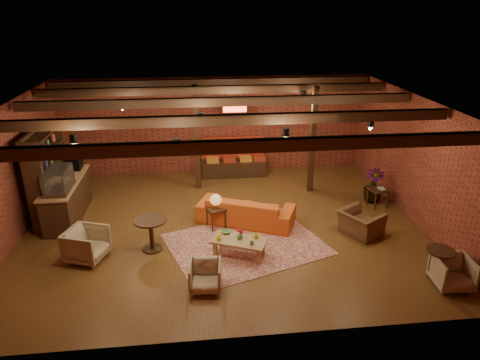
{
  "coord_description": "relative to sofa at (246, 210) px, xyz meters",
  "views": [
    {
      "loc": [
        -0.67,
        -9.76,
        5.35
      ],
      "look_at": [
        0.44,
        0.2,
        1.2
      ],
      "focal_mm": 32.0,
      "sensor_mm": 36.0,
      "label": 1
    }
  ],
  "objects": [
    {
      "name": "service_counter",
      "position": [
        -4.69,
        0.83,
        0.44
      ],
      "size": [
        0.8,
        2.5,
        1.6
      ],
      "primitive_type": null,
      "color": "black",
      "rests_on": "ground"
    },
    {
      "name": "ceiling_spotlights",
      "position": [
        -0.59,
        -0.17,
        2.5
      ],
      "size": [
        6.4,
        4.4,
        0.28
      ],
      "primitive_type": null,
      "color": "black",
      "rests_on": "ceiling"
    },
    {
      "name": "round_table_left",
      "position": [
        -2.34,
        -1.11,
        0.18
      ],
      "size": [
        0.76,
        0.76,
        0.79
      ],
      "color": "black",
      "rests_on": "floor"
    },
    {
      "name": "ceiling_pipe",
      "position": [
        -0.59,
        1.43,
        2.49
      ],
      "size": [
        9.6,
        0.12,
        0.12
      ],
      "primitive_type": "cylinder",
      "rotation": [
        0.0,
        1.57,
        0.0
      ],
      "color": "black",
      "rests_on": "ceiling"
    },
    {
      "name": "round_table_right",
      "position": [
        3.67,
        -2.9,
        0.09
      ],
      "size": [
        0.57,
        0.57,
        0.67
      ],
      "color": "black",
      "rests_on": "floor"
    },
    {
      "name": "side_table_book",
      "position": [
        3.81,
        0.52,
        0.13
      ],
      "size": [
        0.56,
        0.56,
        0.56
      ],
      "rotation": [
        0.0,
        0.0,
        0.19
      ],
      "color": "black",
      "rests_on": "floor"
    },
    {
      "name": "wall_right",
      "position": [
        4.41,
        -0.17,
        1.24
      ],
      "size": [
        0.02,
        8.0,
        3.2
      ],
      "primitive_type": "cube",
      "color": "maroon",
      "rests_on": "ground"
    },
    {
      "name": "ceiling_beams",
      "position": [
        -0.59,
        -0.17,
        2.72
      ],
      "size": [
        9.8,
        6.4,
        0.22
      ],
      "primitive_type": null,
      "color": "black",
      "rests_on": "ceiling"
    },
    {
      "name": "banquette",
      "position": [
        0.01,
        3.38,
        0.14
      ],
      "size": [
        2.1,
        0.7,
        1.0
      ],
      "primitive_type": null,
      "color": "#A4301B",
      "rests_on": "ground"
    },
    {
      "name": "ceiling",
      "position": [
        -0.59,
        -0.17,
        2.84
      ],
      "size": [
        10.0,
        8.0,
        0.02
      ],
      "primitive_type": "cube",
      "color": "black",
      "rests_on": "wall_back"
    },
    {
      "name": "wall_left",
      "position": [
        -5.59,
        -0.17,
        1.24
      ],
      "size": [
        0.02,
        8.0,
        3.2
      ],
      "primitive_type": "cube",
      "color": "maroon",
      "rests_on": "ground"
    },
    {
      "name": "armchair_right",
      "position": [
        2.75,
        -0.95,
        0.05
      ],
      "size": [
        1.02,
        1.13,
        0.83
      ],
      "primitive_type": "imported",
      "rotation": [
        0.0,
        0.0,
        2.11
      ],
      "color": "brown",
      "rests_on": "floor"
    },
    {
      "name": "armchair_far",
      "position": [
        3.81,
        -3.2,
        -0.0
      ],
      "size": [
        0.75,
        0.71,
        0.72
      ],
      "primitive_type": "imported",
      "rotation": [
        0.0,
        0.0,
        -0.07
      ],
      "color": "beige",
      "rests_on": "floor"
    },
    {
      "name": "service_sign",
      "position": [
        0.01,
        2.93,
        1.99
      ],
      "size": [
        0.86,
        0.06,
        0.3
      ],
      "primitive_type": "cube",
      "color": "red",
      "rests_on": "ceiling"
    },
    {
      "name": "wall_back",
      "position": [
        -0.59,
        3.83,
        1.24
      ],
      "size": [
        10.0,
        0.02,
        3.2
      ],
      "primitive_type": "cube",
      "color": "maroon",
      "rests_on": "ground"
    },
    {
      "name": "wall_front",
      "position": [
        -0.59,
        -4.17,
        1.24
      ],
      "size": [
        10.0,
        0.02,
        3.2
      ],
      "primitive_type": "cube",
      "color": "maroon",
      "rests_on": "ground"
    },
    {
      "name": "plant_tall",
      "position": [
        3.81,
        0.86,
        1.1
      ],
      "size": [
        2.11,
        2.11,
        2.93
      ],
      "primitive_type": "imported",
      "rotation": [
        0.0,
        0.0,
        -0.36
      ],
      "color": "#4C7F4C",
      "rests_on": "floor"
    },
    {
      "name": "armchair_b",
      "position": [
        -1.16,
        -2.73,
        -0.04
      ],
      "size": [
        0.68,
        0.64,
        0.65
      ],
      "primitive_type": "imported",
      "rotation": [
        0.0,
        0.0,
        -0.09
      ],
      "color": "beige",
      "rests_on": "floor"
    },
    {
      "name": "side_table_lamp",
      "position": [
        -0.79,
        -0.19,
        0.34
      ],
      "size": [
        0.57,
        0.57,
        0.92
      ],
      "rotation": [
        0.0,
        0.0,
        0.35
      ],
      "color": "black",
      "rests_on": "floor"
    },
    {
      "name": "coffee_table",
      "position": [
        -0.36,
        -1.58,
        0.01
      ],
      "size": [
        1.36,
        1.05,
        0.67
      ],
      "rotation": [
        0.0,
        0.0,
        -0.42
      ],
      "color": "#9A6E48",
      "rests_on": "floor"
    },
    {
      "name": "post_right",
      "position": [
        2.21,
        1.83,
        1.24
      ],
      "size": [
        0.16,
        0.16,
        3.2
      ],
      "primitive_type": "cube",
      "color": "black",
      "rests_on": "ground"
    },
    {
      "name": "sofa",
      "position": [
        0.0,
        0.0,
        0.0
      ],
      "size": [
        2.67,
        1.88,
        0.73
      ],
      "primitive_type": "imported",
      "rotation": [
        0.0,
        0.0,
        2.73
      ],
      "color": "#C6501B",
      "rests_on": "floor"
    },
    {
      "name": "floor",
      "position": [
        -0.59,
        -0.17,
        -0.36
      ],
      "size": [
        10.0,
        10.0,
        0.0
      ],
      "primitive_type": "plane",
      "color": "#3B1C0E",
      "rests_on": "ground"
    },
    {
      "name": "post_left",
      "position": [
        -1.19,
        2.43,
        1.24
      ],
      "size": [
        0.16,
        0.16,
        3.2
      ],
      "primitive_type": "cube",
      "color": "black",
      "rests_on": "ground"
    },
    {
      "name": "armchair_a",
      "position": [
        -3.75,
        -1.35,
        0.05
      ],
      "size": [
        0.97,
        1.0,
        0.82
      ],
      "primitive_type": "imported",
      "rotation": [
        0.0,
        0.0,
        1.23
      ],
      "color": "beige",
      "rests_on": "floor"
    },
    {
      "name": "plant_counter",
      "position": [
        -4.59,
        1.03,
        0.86
      ],
      "size": [
        0.35,
        0.39,
        0.3
      ],
      "primitive_type": "imported",
      "color": "#337F33",
      "rests_on": "service_counter"
    },
    {
      "name": "shelving_hutch",
      "position": [
        -5.09,
        0.93,
        0.84
      ],
      "size": [
        0.52,
        2.0,
        2.4
      ],
      "primitive_type": null,
      "color": "black",
      "rests_on": "ground"
    },
    {
      "name": "rug",
      "position": [
        -0.14,
        -1.13,
        -0.36
      ],
      "size": [
        4.16,
        3.66,
        0.01
      ],
      "primitive_type": "cube",
      "rotation": [
        0.0,
        0.0,
        0.34
      ],
      "color": "maroon",
      "rests_on": "floor"
    }
  ]
}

